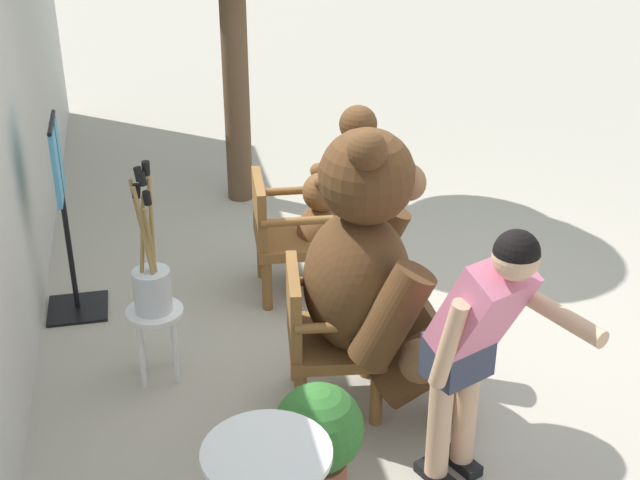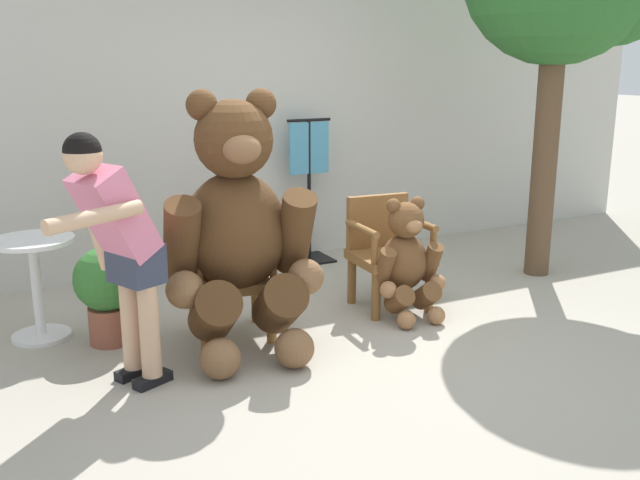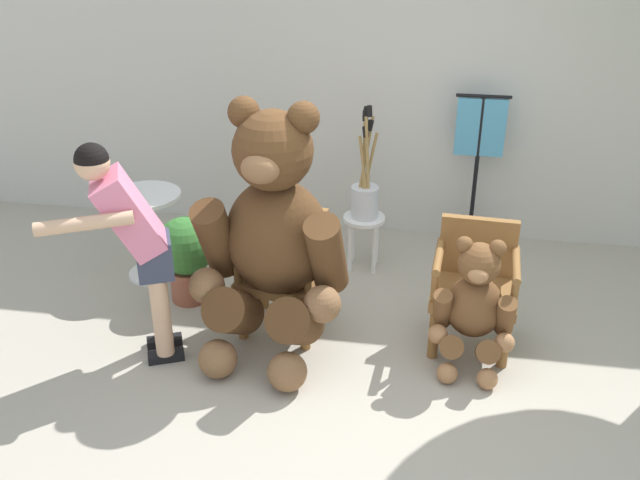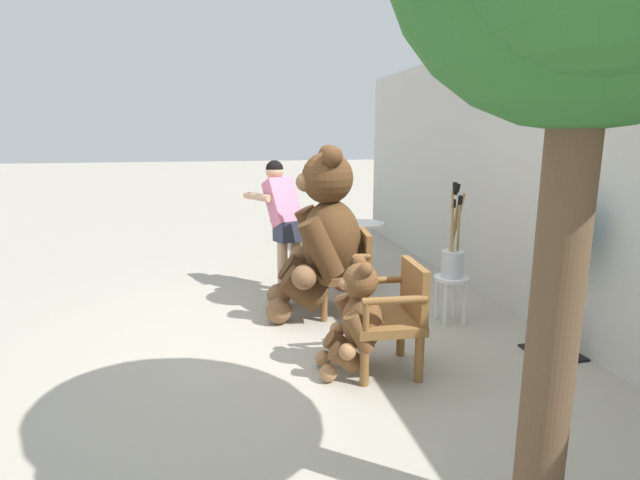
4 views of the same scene
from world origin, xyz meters
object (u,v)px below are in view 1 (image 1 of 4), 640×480
Objects in this scene: white_stool at (156,325)px; clothing_display_stand at (65,215)px; potted_plant at (319,438)px; teddy_bear_small at (326,231)px; wooden_chair_right at (285,232)px; teddy_bear_large at (374,271)px; wooden_chair_left at (324,334)px; person_visitor at (477,336)px; brush_bucket at (151,280)px.

white_stool is 0.34× the size of clothing_display_stand.
teddy_bear_small is at bearing -13.09° from potted_plant.
wooden_chair_right is 1.41m from teddy_bear_large.
teddy_bear_large is (-1.33, -0.27, 0.38)m from wooden_chair_right.
white_stool is at bearing 29.94° from potted_plant.
wooden_chair_left is 1.31m from wooden_chair_right.
teddy_bear_large is at bearing 18.53° from person_visitor.
teddy_bear_small is 0.60× the size of person_visitor.
teddy_bear_small is at bearing 6.89° from person_visitor.
potted_plant is (-0.78, 0.47, -0.45)m from teddy_bear_large.
wooden_chair_left is 0.63× the size of clothing_display_stand.
clothing_display_stand is (0.04, 1.73, 0.27)m from teddy_bear_small.
teddy_bear_large is at bearing 179.25° from teddy_bear_small.
wooden_chair_left is 1.98m from clothing_display_stand.
brush_bucket reaches higher than wooden_chair_right.
clothing_display_stand is (0.88, 0.52, 0.36)m from white_stool.
teddy_bear_small is at bearing -0.75° from teddy_bear_large.
wooden_chair_right is at bearing -47.35° from brush_bucket.
person_visitor reaches higher than teddy_bear_small.
teddy_bear_large reaches higher than wooden_chair_left.
white_stool is at bearing 100.68° from brush_bucket.
wooden_chair_left is 0.83m from potted_plant.
person_visitor reaches higher than wooden_chair_right.
wooden_chair_left is 1.87× the size of white_stool.
clothing_display_stand is at bearing 30.52° from brush_bucket.
person_visitor is 1.98m from brush_bucket.
brush_bucket reaches higher than potted_plant.
person_visitor is at bearing -146.96° from wooden_chair_left.
potted_plant reaches higher than white_stool.
clothing_display_stand is at bearing 30.17° from potted_plant.
person_visitor is at bearing -161.47° from teddy_bear_large.
wooden_chair_right is 0.50× the size of teddy_bear_large.
white_stool is (-0.84, 1.21, -0.09)m from teddy_bear_small.
brush_bucket is (0.48, 1.20, -0.18)m from teddy_bear_large.
wooden_chair_left is at bearing 167.41° from teddy_bear_small.
teddy_bear_small reaches higher than potted_plant.
wooden_chair_right reaches higher than white_stool.
teddy_bear_large is 0.87m from person_visitor.
potted_plant is (-1.26, -0.72, -0.27)m from brush_bucket.
clothing_display_stand reaches higher than wooden_chair_left.
clothing_display_stand is (1.34, 1.44, 0.26)m from wooden_chair_left.
potted_plant is (0.04, 0.75, -0.51)m from person_visitor.
wooden_chair_left is at bearing 85.91° from teddy_bear_large.
teddy_bear_small is 0.67× the size of clothing_display_stand.
clothing_display_stand is (0.88, 0.52, 0.06)m from brush_bucket.
teddy_bear_large is at bearing -31.08° from potted_plant.
teddy_bear_small is 1.34× the size of potted_plant.
wooden_chair_right is at bearing 88.53° from teddy_bear_small.
wooden_chair_left is at bearing -116.38° from brush_bucket.
person_visitor is at bearing -131.49° from white_stool.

